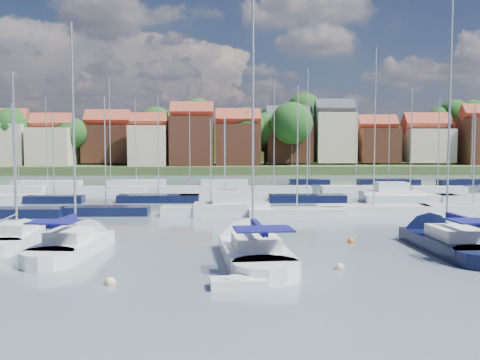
{
  "coord_description": "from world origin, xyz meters",
  "views": [
    {
      "loc": [
        -5.87,
        -29.6,
        6.76
      ],
      "look_at": [
        -4.7,
        14.0,
        3.75
      ],
      "focal_mm": 40.0,
      "sensor_mm": 36.0,
      "label": 1
    }
  ],
  "objects": [
    {
      "name": "sailboat_centre",
      "position": [
        -4.4,
        2.7,
        0.35
      ],
      "size": [
        4.71,
        13.6,
        18.02
      ],
      "rotation": [
        0.0,
        0.0,
        1.66
      ],
      "color": "silver",
      "rests_on": "ground"
    },
    {
      "name": "far_shore_town",
      "position": [
        2.23,
        132.67,
        4.61
      ],
      "size": [
        212.46,
        90.0,
        22.27
      ],
      "color": "#41542A",
      "rests_on": "ground"
    },
    {
      "name": "buoy_e",
      "position": [
        2.64,
        6.07,
        0.0
      ],
      "size": [
        0.47,
        0.47,
        0.47
      ],
      "primitive_type": "sphere",
      "color": "#D85914",
      "rests_on": "ground"
    },
    {
      "name": "tender",
      "position": [
        -5.28,
        -5.01,
        0.22
      ],
      "size": [
        2.74,
        1.47,
        0.57
      ],
      "rotation": [
        0.0,
        0.0,
        0.09
      ],
      "color": "silver",
      "rests_on": "ground"
    },
    {
      "name": "buoy_a",
      "position": [
        -15.25,
        -1.19,
        0.0
      ],
      "size": [
        0.5,
        0.5,
        0.5
      ],
      "primitive_type": "sphere",
      "color": "#D85914",
      "rests_on": "ground"
    },
    {
      "name": "buoy_c",
      "position": [
        -4.17,
        -2.1,
        0.0
      ],
      "size": [
        0.55,
        0.55,
        0.55
      ],
      "primitive_type": "sphere",
      "color": "beige",
      "rests_on": "ground"
    },
    {
      "name": "marina_field",
      "position": [
        1.91,
        35.15,
        0.43
      ],
      "size": [
        79.62,
        41.41,
        15.93
      ],
      "color": "silver",
      "rests_on": "ground"
    },
    {
      "name": "buoy_d",
      "position": [
        0.25,
        -1.45,
        0.0
      ],
      "size": [
        0.46,
        0.46,
        0.46
      ],
      "primitive_type": "sphere",
      "color": "beige",
      "rests_on": "ground"
    },
    {
      "name": "ground",
      "position": [
        0.0,
        40.0,
        0.0
      ],
      "size": [
        260.0,
        260.0,
        0.0
      ],
      "primitive_type": "plane",
      "color": "#4B5C66",
      "rests_on": "ground"
    },
    {
      "name": "buoy_b",
      "position": [
        -11.41,
        -4.28,
        0.0
      ],
      "size": [
        0.52,
        0.52,
        0.52
      ],
      "primitive_type": "sphere",
      "color": "beige",
      "rests_on": "ground"
    },
    {
      "name": "sailboat_left",
      "position": [
        -15.14,
        4.49,
        0.35
      ],
      "size": [
        4.19,
        11.54,
        15.35
      ],
      "rotation": [
        0.0,
        0.0,
        1.46
      ],
      "color": "silver",
      "rests_on": "ground"
    },
    {
      "name": "sailboat_far",
      "position": [
        -19.89,
        6.71,
        0.34
      ],
      "size": [
        3.3,
        9.48,
        12.43
      ],
      "rotation": [
        0.0,
        0.0,
        1.66
      ],
      "color": "silver",
      "rests_on": "ground"
    },
    {
      "name": "sailboat_navy",
      "position": [
        8.23,
        5.2,
        0.35
      ],
      "size": [
        4.09,
        13.4,
        18.28
      ],
      "rotation": [
        0.0,
        0.0,
        1.62
      ],
      "color": "black",
      "rests_on": "ground"
    }
  ]
}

